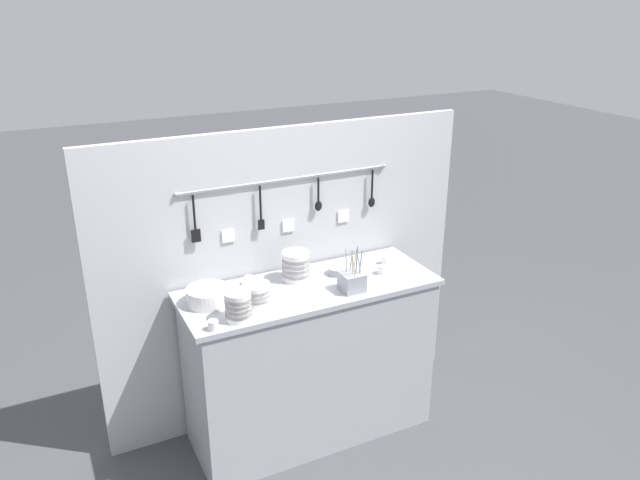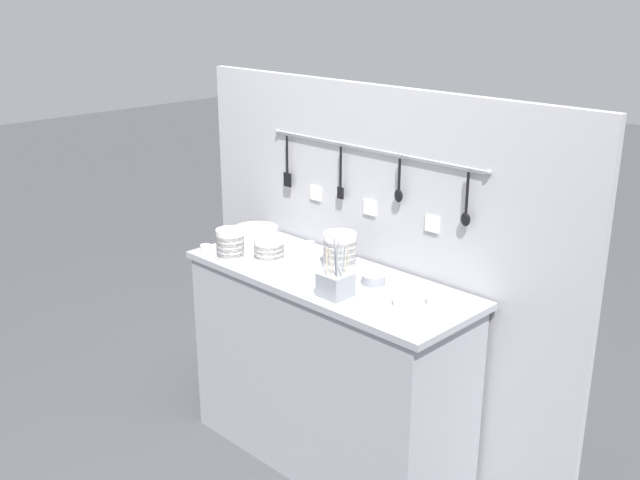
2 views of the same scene
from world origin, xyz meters
TOP-DOWN VIEW (x-y plane):
  - ground_plane at (0.00, 0.00)m, footprint 20.00×20.00m
  - counter at (0.00, 0.00)m, footprint 1.41×0.53m
  - back_wall at (0.00, 0.30)m, footprint 2.21×0.08m
  - bowl_stack_nested_right at (-0.47, -0.18)m, footprint 0.13×0.13m
  - bowl_stack_short_front at (-0.03, 0.11)m, footprint 0.15×0.15m
  - bowl_stack_back_corner at (-0.33, -0.06)m, footprint 0.14×0.14m
  - plate_stack at (-0.55, 0.05)m, footprint 0.22×0.22m
  - steel_mixing_bowl at (0.21, 0.07)m, footprint 0.10×0.10m
  - cutlery_caddy at (0.18, -0.15)m, footprint 0.12×0.12m
  - cup_edge_far at (0.44, -0.04)m, footprint 0.05×0.05m
  - cup_back_right at (-0.28, 0.16)m, footprint 0.05×0.05m
  - cup_by_caddy at (-0.60, -0.22)m, footprint 0.05×0.05m
  - cup_centre at (0.52, 0.07)m, footprint 0.05×0.05m

SIDE VIEW (x-z plane):
  - ground_plane at x=0.00m, z-range 0.00..0.00m
  - counter at x=0.00m, z-range 0.00..0.95m
  - back_wall at x=0.00m, z-range 0.00..1.76m
  - steel_mixing_bowl at x=0.21m, z-range 0.95..0.99m
  - cup_edge_far at x=0.44m, z-range 0.95..1.00m
  - cup_back_right at x=-0.28m, z-range 0.95..1.00m
  - cup_by_caddy at x=-0.60m, z-range 0.95..1.00m
  - cup_centre at x=0.52m, z-range 0.95..1.00m
  - plate_stack at x=-0.55m, z-range 0.95..1.03m
  - cutlery_caddy at x=0.18m, z-range 0.87..1.13m
  - bowl_stack_back_corner at x=-0.33m, z-range 0.95..1.06m
  - bowl_stack_nested_right at x=-0.47m, z-range 0.95..1.10m
  - bowl_stack_short_front at x=-0.03m, z-range 0.95..1.11m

